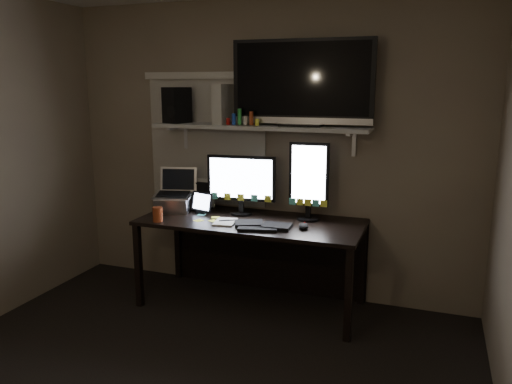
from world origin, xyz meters
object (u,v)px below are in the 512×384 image
at_px(keyboard, 263,225).
at_px(cup, 158,214).
at_px(speaker, 177,105).
at_px(monitor_portrait, 309,181).
at_px(laptop, 173,191).
at_px(mouse, 304,226).
at_px(desk, 256,237).
at_px(tablet, 202,203).
at_px(tv, 302,83).
at_px(monitor_landscape, 241,185).
at_px(game_console, 223,104).

relative_size(keyboard, cup, 3.88).
bearing_deg(speaker, monitor_portrait, 18.70).
xyz_separation_m(laptop, cup, (0.04, -0.33, -0.12)).
distance_m(monitor_portrait, mouse, 0.40).
distance_m(desk, tablet, 0.54).
distance_m(mouse, tv, 1.11).
xyz_separation_m(monitor_landscape, cup, (-0.55, -0.44, -0.20)).
xyz_separation_m(monitor_portrait, speaker, (-1.18, 0.02, 0.58)).
height_order(mouse, game_console, game_console).
bearing_deg(game_console, desk, -16.57).
bearing_deg(laptop, mouse, -21.44).
height_order(desk, tv, tv).
height_order(monitor_landscape, mouse, monitor_landscape).
xyz_separation_m(monitor_landscape, laptop, (-0.59, -0.11, -0.08)).
bearing_deg(cup, desk, 30.89).
distance_m(desk, speaker, 1.31).
bearing_deg(monitor_landscape, desk, -17.61).
relative_size(mouse, game_console, 0.35).
height_order(desk, monitor_landscape, monitor_landscape).
height_order(monitor_landscape, monitor_portrait, monitor_portrait).
bearing_deg(monitor_portrait, tablet, -175.35).
xyz_separation_m(tv, speaker, (-1.09, -0.03, -0.19)).
bearing_deg(monitor_landscape, tv, 1.86).
distance_m(keyboard, mouse, 0.32).
bearing_deg(laptop, monitor_portrait, -8.69).
relative_size(monitor_portrait, keyboard, 1.41).
distance_m(monitor_landscape, speaker, 0.88).
bearing_deg(speaker, cup, -63.51).
xyz_separation_m(monitor_portrait, cup, (-1.12, -0.46, -0.26)).
bearing_deg(cup, monitor_landscape, 38.98).
height_order(keyboard, tv, tv).
distance_m(tablet, tv, 1.29).
bearing_deg(laptop, monitor_landscape, -4.32).
height_order(monitor_landscape, game_console, game_console).
height_order(desk, speaker, speaker).
height_order(tablet, game_console, game_console).
xyz_separation_m(desk, laptop, (-0.73, -0.08, 0.36)).
bearing_deg(cup, tablet, 57.78).
height_order(laptop, speaker, speaker).
bearing_deg(tablet, cup, -105.74).
xyz_separation_m(monitor_portrait, keyboard, (-0.28, -0.32, -0.31)).
relative_size(desk, tv, 1.61).
height_order(keyboard, cup, cup).
height_order(monitor_portrait, cup, monitor_portrait).
relative_size(desk, cup, 15.40).
distance_m(tablet, laptop, 0.28).
relative_size(keyboard, tv, 0.41).
bearing_deg(cup, monitor_portrait, 22.32).
relative_size(monitor_landscape, game_console, 1.79).
height_order(monitor_portrait, game_console, game_console).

